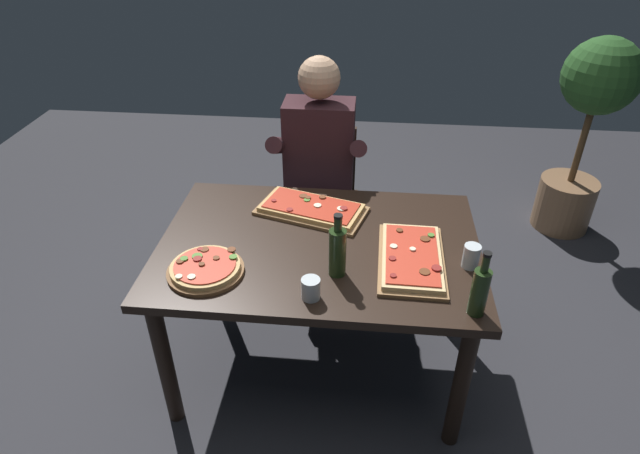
{
  "coord_description": "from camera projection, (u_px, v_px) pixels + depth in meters",
  "views": [
    {
      "loc": [
        0.19,
        -1.89,
        2.09
      ],
      "look_at": [
        0.0,
        0.05,
        0.79
      ],
      "focal_mm": 29.87,
      "sensor_mm": 36.0,
      "label": 1
    }
  ],
  "objects": [
    {
      "name": "ground_plane",
      "position": [
        319.0,
        360.0,
        2.74
      ],
      "size": [
        6.4,
        6.4,
        0.0
      ],
      "primitive_type": "plane",
      "color": "#2D2D33"
    },
    {
      "name": "dining_table",
      "position": [
        319.0,
        260.0,
        2.38
      ],
      "size": [
        1.4,
        0.96,
        0.74
      ],
      "color": "black",
      "rests_on": "ground_plane"
    },
    {
      "name": "pizza_rectangular_front",
      "position": [
        311.0,
        209.0,
        2.53
      ],
      "size": [
        0.56,
        0.39,
        0.05
      ],
      "color": "olive",
      "rests_on": "dining_table"
    },
    {
      "name": "pizza_rectangular_left",
      "position": [
        412.0,
        258.0,
        2.21
      ],
      "size": [
        0.28,
        0.49,
        0.05
      ],
      "color": "olive",
      "rests_on": "dining_table"
    },
    {
      "name": "pizza_round_far",
      "position": [
        205.0,
        269.0,
        2.15
      ],
      "size": [
        0.31,
        0.31,
        0.05
      ],
      "color": "brown",
      "rests_on": "dining_table"
    },
    {
      "name": "wine_bottle_dark",
      "position": [
        480.0,
        290.0,
        1.9
      ],
      "size": [
        0.06,
        0.06,
        0.27
      ],
      "color": "#233819",
      "rests_on": "dining_table"
    },
    {
      "name": "oil_bottle_amber",
      "position": [
        337.0,
        251.0,
        2.09
      ],
      "size": [
        0.07,
        0.07,
        0.28
      ],
      "color": "#233819",
      "rests_on": "dining_table"
    },
    {
      "name": "tumbler_near_camera",
      "position": [
        311.0,
        289.0,
        2.01
      ],
      "size": [
        0.07,
        0.07,
        0.09
      ],
      "color": "silver",
      "rests_on": "dining_table"
    },
    {
      "name": "tumbler_far_side",
      "position": [
        471.0,
        256.0,
        2.16
      ],
      "size": [
        0.07,
        0.07,
        0.1
      ],
      "color": "silver",
      "rests_on": "dining_table"
    },
    {
      "name": "diner_chair",
      "position": [
        321.0,
        195.0,
        3.19
      ],
      "size": [
        0.44,
        0.44,
        0.87
      ],
      "color": "black",
      "rests_on": "ground_plane"
    },
    {
      "name": "seated_diner",
      "position": [
        318.0,
        165.0,
        2.95
      ],
      "size": [
        0.53,
        0.41,
        1.33
      ],
      "color": "#23232D",
      "rests_on": "ground_plane"
    },
    {
      "name": "potted_plant_corner",
      "position": [
        588.0,
        123.0,
        3.37
      ],
      "size": [
        0.47,
        0.47,
        1.31
      ],
      "color": "#846042",
      "rests_on": "ground_plane"
    }
  ]
}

